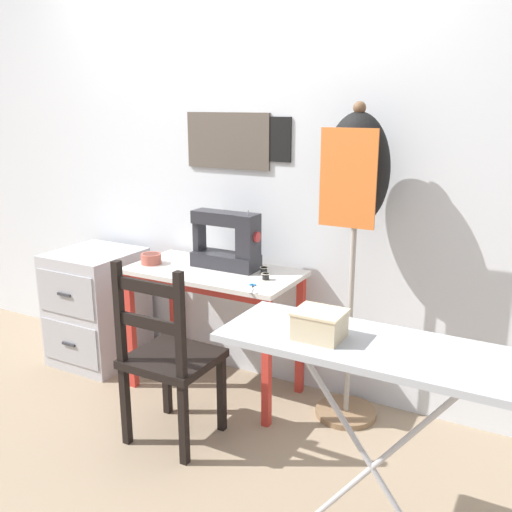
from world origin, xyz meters
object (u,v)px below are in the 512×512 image
(wooden_chair, at_px, (169,359))
(ironing_board, at_px, (379,359))
(filing_cabinet, at_px, (97,307))
(storage_box, at_px, (319,324))
(fabric_bowl, at_px, (151,258))
(dress_form, at_px, (356,192))
(thread_spool_mid_table, at_px, (266,277))
(scissors, at_px, (253,287))
(sewing_machine, at_px, (229,242))
(thread_spool_near_machine, at_px, (264,270))

(wooden_chair, xyz_separation_m, ironing_board, (1.09, -0.33, 0.39))
(filing_cabinet, xyz_separation_m, storage_box, (1.86, -0.88, 0.55))
(fabric_bowl, height_order, dress_form, dress_form)
(storage_box, bearing_deg, thread_spool_mid_table, 126.89)
(scissors, bearing_deg, storage_box, -48.35)
(sewing_machine, relative_size, scissors, 2.85)
(sewing_machine, xyz_separation_m, scissors, (0.28, -0.24, -0.14))
(fabric_bowl, relative_size, ironing_board, 0.11)
(thread_spool_mid_table, relative_size, dress_form, 0.03)
(wooden_chair, distance_m, ironing_board, 1.21)
(wooden_chair, distance_m, dress_form, 1.19)
(ironing_board, height_order, storage_box, storage_box)
(thread_spool_mid_table, bearing_deg, storage_box, -53.11)
(ironing_board, bearing_deg, sewing_machine, 140.22)
(ironing_board, bearing_deg, filing_cabinet, 157.62)
(thread_spool_near_machine, bearing_deg, thread_spool_mid_table, -57.73)
(wooden_chair, bearing_deg, dress_form, 42.70)
(dress_form, relative_size, ironing_board, 1.55)
(sewing_machine, height_order, ironing_board, sewing_machine)
(thread_spool_mid_table, xyz_separation_m, ironing_board, (0.85, -0.84, 0.08))
(scissors, bearing_deg, ironing_board, -39.61)
(filing_cabinet, xyz_separation_m, ironing_board, (2.04, -0.84, 0.46))
(wooden_chair, relative_size, filing_cabinet, 1.29)
(thread_spool_near_machine, bearing_deg, ironing_board, -45.87)
(thread_spool_mid_table, height_order, ironing_board, ironing_board)
(scissors, distance_m, dress_form, 0.68)
(filing_cabinet, bearing_deg, storage_box, -25.37)
(scissors, relative_size, thread_spool_mid_table, 3.18)
(filing_cabinet, bearing_deg, wooden_chair, -28.30)
(filing_cabinet, bearing_deg, scissors, -6.84)
(scissors, xyz_separation_m, thread_spool_mid_table, (-0.00, 0.14, 0.02))
(scissors, distance_m, storage_box, 1.00)
(thread_spool_near_machine, height_order, wooden_chair, wooden_chair)
(thread_spool_mid_table, relative_size, wooden_chair, 0.05)
(filing_cabinet, bearing_deg, fabric_bowl, -5.38)
(ironing_board, bearing_deg, thread_spool_mid_table, 135.29)
(scissors, relative_size, ironing_board, 0.13)
(filing_cabinet, relative_size, ironing_board, 0.69)
(sewing_machine, bearing_deg, wooden_chair, -87.45)
(scissors, xyz_separation_m, wooden_chair, (-0.25, -0.37, -0.29))
(sewing_machine, height_order, fabric_bowl, sewing_machine)
(filing_cabinet, relative_size, storage_box, 4.50)
(wooden_chair, height_order, filing_cabinet, wooden_chair)
(filing_cabinet, distance_m, dress_form, 1.82)
(scissors, height_order, ironing_board, ironing_board)
(fabric_bowl, bearing_deg, thread_spool_near_machine, 12.29)
(thread_spool_mid_table, bearing_deg, scissors, -89.08)
(filing_cabinet, bearing_deg, thread_spool_mid_table, -0.23)
(scissors, relative_size, thread_spool_near_machine, 3.09)
(thread_spool_near_machine, distance_m, dress_form, 0.67)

